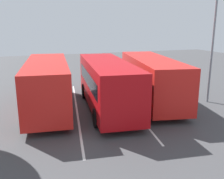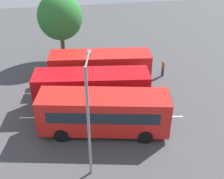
# 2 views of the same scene
# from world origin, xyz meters

# --- Properties ---
(ground_plane) EXTENTS (66.46, 66.46, 0.00)m
(ground_plane) POSITION_xyz_m (0.00, 0.00, 0.00)
(ground_plane) COLOR #424244
(bus_far_left) EXTENTS (9.68, 4.34, 3.16)m
(bus_far_left) POSITION_xyz_m (-0.00, -3.58, 1.75)
(bus_far_left) COLOR red
(bus_far_left) RESTS_ON ground
(bus_center_left) EXTENTS (9.62, 3.67, 3.16)m
(bus_center_left) POSITION_xyz_m (-0.48, -0.10, 1.75)
(bus_center_left) COLOR #B70C11
(bus_center_left) RESTS_ON ground
(bus_center_right) EXTENTS (9.61, 3.62, 3.16)m
(bus_center_right) POSITION_xyz_m (0.74, 3.56, 1.75)
(bus_center_right) COLOR red
(bus_center_right) RESTS_ON ground
(pedestrian) EXTENTS (0.45, 0.45, 1.73)m
(pedestrian) POSITION_xyz_m (7.13, 3.96, 1.02)
(pedestrian) COLOR #232833
(pedestrian) RESTS_ON ground
(street_lamp) EXTENTS (0.63, 2.43, 7.49)m
(street_lamp) POSITION_xyz_m (-1.40, -7.21, 4.33)
(street_lamp) COLOR gray
(street_lamp) RESTS_ON ground
(lane_stripe_outer_left) EXTENTS (13.12, 2.24, 0.01)m
(lane_stripe_outer_left) POSITION_xyz_m (0.00, -1.86, 0.00)
(lane_stripe_outer_left) COLOR silver
(lane_stripe_outer_left) RESTS_ON ground
(lane_stripe_inner_left) EXTENTS (13.12, 2.24, 0.01)m
(lane_stripe_inner_left) POSITION_xyz_m (0.00, 1.86, 0.00)
(lane_stripe_inner_left) COLOR silver
(lane_stripe_inner_left) RESTS_ON ground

